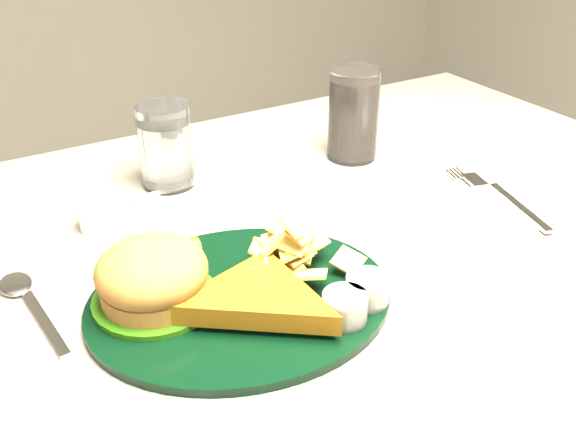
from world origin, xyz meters
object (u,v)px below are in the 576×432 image
water_glass (166,146)px  cola_glass (353,115)px  dinner_plate (240,274)px  fork_napkin (513,204)px

water_glass → cola_glass: size_ratio=0.85×
water_glass → dinner_plate: bearing=-97.2°
dinner_plate → water_glass: (0.03, 0.28, 0.02)m
water_glass → cola_glass: bearing=-11.1°
dinner_plate → water_glass: water_glass is taller
cola_glass → fork_napkin: size_ratio=0.79×
water_glass → fork_napkin: water_glass is taller
dinner_plate → water_glass: bearing=94.0°
dinner_plate → fork_napkin: 0.38m
dinner_plate → fork_napkin: dinner_plate is taller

